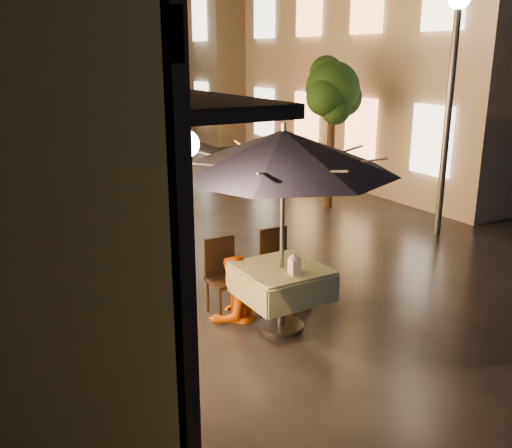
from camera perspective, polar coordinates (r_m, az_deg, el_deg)
ground at (r=7.67m, az=13.27°, el=-8.30°), size 90.00×90.00×0.00m
east_building_near at (r=16.89m, az=17.84°, el=16.71°), size 7.30×9.30×6.80m
east_building_far at (r=26.10m, az=-1.89°, el=17.74°), size 7.30×10.30×7.30m
street_tree at (r=12.00m, az=7.69°, el=12.90°), size 1.43×1.20×3.15m
streetlamp_near at (r=10.54m, az=19.05°, el=14.37°), size 0.36×0.36×4.23m
streetlamp_far at (r=20.55m, az=-7.83°, el=15.81°), size 0.36×0.36×4.23m
cafe_table at (r=6.79m, az=2.56°, el=-5.82°), size 0.99×0.99×0.78m
patio_umbrella at (r=6.36m, az=2.74°, el=7.29°), size 2.59×2.59×2.46m
cafe_chair_left at (r=7.22m, az=-3.30°, el=-4.85°), size 0.42×0.42×0.97m
cafe_chair_right at (r=7.59m, az=2.10°, el=-3.74°), size 0.42×0.42×0.97m
table_lantern at (r=6.46m, az=3.86°, el=-3.88°), size 0.16×0.16×0.25m
person_orange at (r=6.98m, az=-2.31°, el=-3.40°), size 0.91×0.80×1.57m
person_yellow at (r=7.38m, az=3.49°, el=-2.89°), size 0.95×0.58×1.43m
bicycle_0 at (r=9.65m, az=-13.22°, el=-0.20°), size 1.82×1.02×0.91m
bicycle_1 at (r=10.46m, az=-13.96°, el=1.20°), size 1.65×0.76×0.96m
bicycle_2 at (r=10.92m, az=-18.19°, el=1.21°), size 1.70×0.83×0.85m
bicycle_3 at (r=12.06m, az=-16.65°, el=3.15°), size 1.74×0.97×1.01m
bicycle_4 at (r=12.76m, az=-18.22°, el=3.71°), size 2.00×1.03×1.00m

